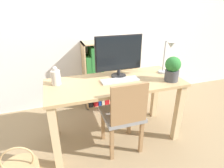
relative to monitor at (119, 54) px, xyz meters
name	(u,v)px	position (x,y,z in m)	size (l,w,h in m)	color
ground_plane	(115,136)	(-0.09, -0.13, -0.97)	(10.00, 10.00, 0.00)	#997F5B
wall_back	(92,16)	(-0.09, 0.87, 0.33)	(8.00, 0.05, 2.60)	white
desk	(115,93)	(-0.09, -0.13, -0.39)	(1.44, 0.61, 0.72)	tan
monitor	(119,54)	(0.00, 0.00, 0.00)	(0.53, 0.17, 0.46)	#232326
keyboard	(120,80)	(-0.03, -0.13, -0.24)	(0.41, 0.13, 0.02)	silver
vase	(56,77)	(-0.68, -0.01, -0.17)	(0.09, 0.09, 0.19)	silver
desk_lamp	(167,55)	(0.53, -0.11, -0.02)	(0.10, 0.19, 0.38)	#B7B7BC
potted_plant	(172,69)	(0.49, -0.29, -0.12)	(0.16, 0.16, 0.26)	#4C4C51
chair	(124,114)	(-0.07, -0.35, -0.52)	(0.40, 0.40, 0.83)	gray
bookshelf	(101,78)	(-0.03, 0.70, -0.54)	(0.80, 0.28, 0.98)	tan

